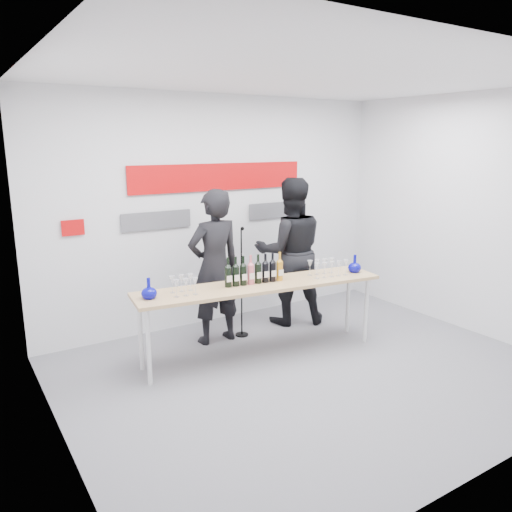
{
  "coord_description": "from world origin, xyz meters",
  "views": [
    {
      "loc": [
        -3.14,
        -3.84,
        2.4
      ],
      "look_at": [
        -0.22,
        0.75,
        1.15
      ],
      "focal_mm": 35.0,
      "sensor_mm": 36.0,
      "label": 1
    }
  ],
  "objects_px": {
    "tasting_table": "(261,289)",
    "presenter_right": "(290,252)",
    "presenter_left": "(214,267)",
    "mic_stand": "(242,303)"
  },
  "relations": [
    {
      "from": "tasting_table",
      "to": "presenter_right",
      "type": "height_order",
      "value": "presenter_right"
    },
    {
      "from": "presenter_left",
      "to": "tasting_table",
      "type": "bearing_deg",
      "value": 108.48
    },
    {
      "from": "tasting_table",
      "to": "presenter_left",
      "type": "distance_m",
      "value": 0.71
    },
    {
      "from": "presenter_left",
      "to": "presenter_right",
      "type": "relative_size",
      "value": 0.96
    },
    {
      "from": "presenter_left",
      "to": "mic_stand",
      "type": "relative_size",
      "value": 1.34
    },
    {
      "from": "presenter_left",
      "to": "presenter_right",
      "type": "height_order",
      "value": "presenter_right"
    },
    {
      "from": "presenter_left",
      "to": "mic_stand",
      "type": "bearing_deg",
      "value": 173.8
    },
    {
      "from": "tasting_table",
      "to": "presenter_left",
      "type": "height_order",
      "value": "presenter_left"
    },
    {
      "from": "presenter_left",
      "to": "presenter_right",
      "type": "xyz_separation_m",
      "value": [
        1.17,
        0.07,
        0.04
      ]
    },
    {
      "from": "presenter_left",
      "to": "presenter_right",
      "type": "distance_m",
      "value": 1.17
    }
  ]
}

